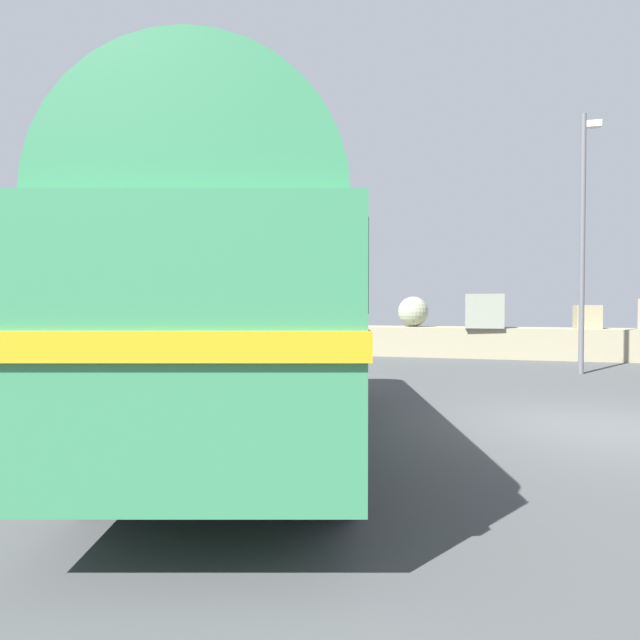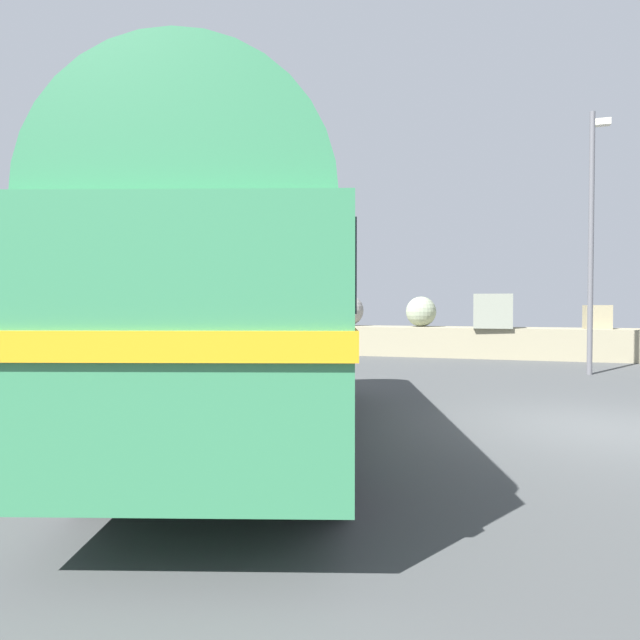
# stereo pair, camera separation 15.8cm
# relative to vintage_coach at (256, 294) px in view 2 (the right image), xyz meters

# --- Properties ---
(ground) EXTENTS (32.00, 26.00, 0.02)m
(ground) POSITION_rel_vintage_coach_xyz_m (4.79, 2.19, -2.04)
(ground) COLOR #404344
(breakwater) EXTENTS (31.36, 2.50, 2.46)m
(breakwater) POSITION_rel_vintage_coach_xyz_m (4.98, 14.01, -1.31)
(breakwater) COLOR gray
(breakwater) RESTS_ON ground
(vintage_coach) EXTENTS (4.73, 8.91, 3.70)m
(vintage_coach) POSITION_rel_vintage_coach_xyz_m (0.00, 0.00, 0.00)
(vintage_coach) COLOR black
(vintage_coach) RESTS_ON ground
(lamp_post) EXTENTS (0.63, 0.89, 7.10)m
(lamp_post) POSITION_rel_vintage_coach_xyz_m (5.68, 9.55, 1.92)
(lamp_post) COLOR #5B5B60
(lamp_post) RESTS_ON ground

